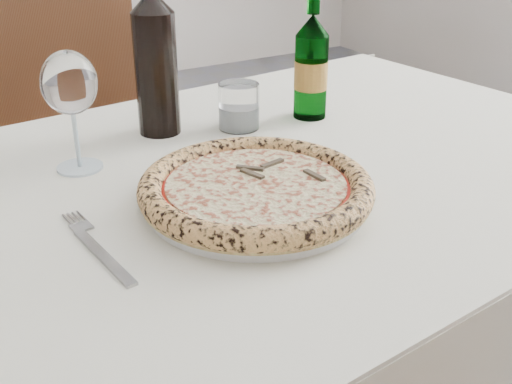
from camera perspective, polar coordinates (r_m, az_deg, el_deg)
dining_table at (r=1.00m, az=-2.99°, el=-3.45°), size 1.52×0.98×0.76m
chair_far at (r=1.71m, az=-17.23°, el=3.31°), size 0.56×0.56×0.93m
plate at (r=0.87m, az=0.00°, el=-0.66°), size 0.30×0.30×0.02m
pizza at (r=0.87m, az=-0.00°, el=0.38°), size 0.32×0.32×0.03m
fork at (r=0.80m, az=-13.99°, el=-4.79°), size 0.03×0.21×0.00m
wine_glass at (r=0.98m, az=-16.26°, el=9.06°), size 0.08×0.08×0.18m
tumbler at (r=1.15m, az=-1.53°, el=7.36°), size 0.07×0.07×0.08m
beer_bottle at (r=1.20m, az=4.93°, el=11.02°), size 0.06×0.06×0.24m
wine_bottle at (r=1.12m, az=-8.91°, el=11.42°), size 0.07×0.07×0.30m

